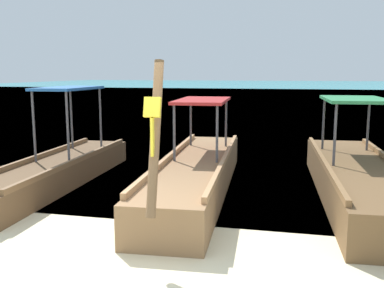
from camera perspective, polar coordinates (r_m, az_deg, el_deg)
ground at (r=5.69m, az=-8.57°, el=-15.50°), size 120.00×120.00×0.00m
sea_water at (r=66.50m, az=11.37°, el=7.09°), size 120.00×120.00×0.00m
longtail_boat_turquoise_ribbon at (r=9.76m, az=-17.23°, el=-3.18°), size 1.26×6.11×2.43m
longtail_boat_yellow_ribbon at (r=8.79m, az=0.61°, el=-3.84°), size 1.57×6.82×2.54m
longtail_boat_violet_ribbon at (r=8.90m, az=20.73°, el=-4.26°), size 1.67×6.87×2.90m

